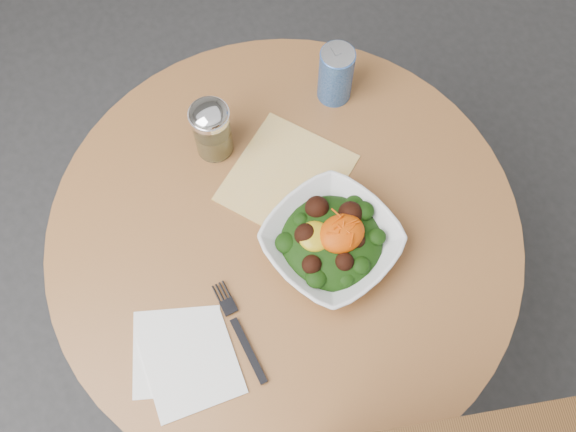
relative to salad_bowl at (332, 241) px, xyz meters
The scene contains 8 objects.
ground 0.79m from the salad_bowl, 126.97° to the left, with size 6.00×6.00×0.00m, color #313033.
table 0.25m from the salad_bowl, 126.97° to the left, with size 0.90×0.90×0.75m.
cloth_napkin 0.17m from the salad_bowl, 88.28° to the left, with size 0.23×0.21×0.00m, color orange.
paper_napkins 0.33m from the salad_bowl, behind, with size 0.21×0.23×0.00m.
salad_bowl is the anchor object (origin of this frame).
fork 0.23m from the salad_bowl, 168.12° to the right, with size 0.04×0.20×0.00m.
spice_shaker 0.31m from the salad_bowl, 105.51° to the left, with size 0.08×0.08×0.14m.
beverage_can 0.34m from the salad_bowl, 56.47° to the left, with size 0.07×0.07×0.13m.
Camera 1 is at (-0.23, -0.40, 1.87)m, focal length 40.00 mm.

